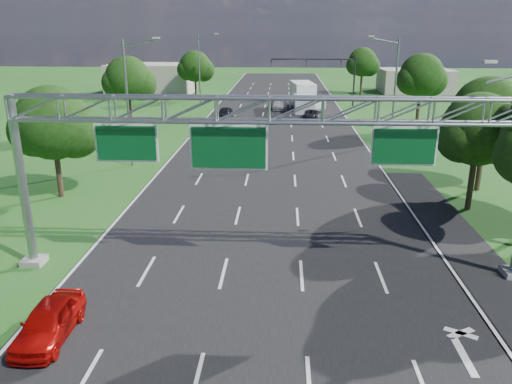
# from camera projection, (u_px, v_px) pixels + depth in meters

# --- Properties ---
(ground) EXTENTS (220.00, 220.00, 0.00)m
(ground) POSITION_uv_depth(u_px,v_px,m) (272.00, 168.00, 40.49)
(ground) COLOR #1C5218
(ground) RESTS_ON ground
(road) EXTENTS (18.00, 180.00, 0.02)m
(road) POSITION_uv_depth(u_px,v_px,m) (272.00, 168.00, 40.49)
(road) COLOR black
(road) RESTS_ON ground
(road_flare) EXTENTS (3.00, 30.00, 0.02)m
(road_flare) POSITION_uv_depth(u_px,v_px,m) (469.00, 256.00, 24.78)
(road_flare) COLOR black
(road_flare) RESTS_ON ground
(sign_gantry) EXTENTS (23.50, 1.00, 9.56)m
(sign_gantry) POSITION_uv_depth(u_px,v_px,m) (271.00, 124.00, 21.24)
(sign_gantry) COLOR gray
(sign_gantry) RESTS_ON ground
(traffic_signal) EXTENTS (12.21, 0.24, 7.00)m
(traffic_signal) POSITION_uv_depth(u_px,v_px,m) (330.00, 70.00, 71.70)
(traffic_signal) COLOR black
(traffic_signal) RESTS_ON ground
(streetlight_l_near) EXTENTS (2.97, 0.22, 10.16)m
(streetlight_l_near) POSITION_uv_depth(u_px,v_px,m) (130.00, 98.00, 39.33)
(streetlight_l_near) COLOR gray
(streetlight_l_near) RESTS_ON ground
(streetlight_l_far) EXTENTS (2.97, 0.22, 10.16)m
(streetlight_l_far) POSITION_uv_depth(u_px,v_px,m) (201.00, 66.00, 72.54)
(streetlight_l_far) COLOR gray
(streetlight_l_far) RESTS_ON ground
(streetlight_r_mid) EXTENTS (2.97, 0.22, 10.16)m
(streetlight_r_mid) POSITION_uv_depth(u_px,v_px,m) (393.00, 86.00, 47.65)
(streetlight_r_mid) COLOR gray
(streetlight_r_mid) RESTS_ON ground
(tree_verge_la) EXTENTS (5.76, 4.80, 7.40)m
(tree_verge_la) POSITION_uv_depth(u_px,v_px,m) (54.00, 126.00, 32.17)
(tree_verge_la) COLOR #2D2116
(tree_verge_la) RESTS_ON ground
(tree_verge_lb) EXTENTS (5.76, 4.80, 8.06)m
(tree_verge_lb) POSITION_uv_depth(u_px,v_px,m) (129.00, 81.00, 53.89)
(tree_verge_lb) COLOR #2D2116
(tree_verge_lb) RESTS_ON ground
(tree_verge_lc) EXTENTS (5.76, 4.80, 7.62)m
(tree_verge_lc) POSITION_uv_depth(u_px,v_px,m) (196.00, 68.00, 77.59)
(tree_verge_lc) COLOR #2D2116
(tree_verge_lc) RESTS_ON ground
(tree_verge_rd) EXTENTS (5.76, 4.80, 8.28)m
(tree_verge_rd) POSITION_uv_depth(u_px,v_px,m) (422.00, 77.00, 55.01)
(tree_verge_rd) COLOR #2D2116
(tree_verge_rd) RESTS_ON ground
(tree_verge_re) EXTENTS (5.76, 4.80, 7.84)m
(tree_verge_re) POSITION_uv_depth(u_px,v_px,m) (363.00, 63.00, 83.72)
(tree_verge_re) COLOR #2D2116
(tree_verge_re) RESTS_ON ground
(building_left) EXTENTS (14.00, 10.00, 5.00)m
(building_left) POSITION_uv_depth(u_px,v_px,m) (152.00, 79.00, 86.39)
(building_left) COLOR #ACA390
(building_left) RESTS_ON ground
(building_right) EXTENTS (12.00, 9.00, 4.00)m
(building_right) POSITION_uv_depth(u_px,v_px,m) (415.00, 81.00, 87.96)
(building_right) COLOR #ACA390
(building_right) RESTS_ON ground
(red_coupe) EXTENTS (1.65, 3.97, 1.34)m
(red_coupe) POSITION_uv_depth(u_px,v_px,m) (49.00, 322.00, 18.04)
(red_coupe) COLOR #BA0B08
(red_coupe) RESTS_ON ground
(car_queue_a) EXTENTS (2.37, 5.08, 1.43)m
(car_queue_a) POSITION_uv_depth(u_px,v_px,m) (279.00, 104.00, 69.69)
(car_queue_a) COLOR #BBBBBB
(car_queue_a) RESTS_ON ground
(car_queue_b) EXTENTS (2.20, 4.04, 1.07)m
(car_queue_b) POSITION_uv_depth(u_px,v_px,m) (311.00, 114.00, 62.54)
(car_queue_b) COLOR black
(car_queue_b) RESTS_ON ground
(car_queue_c) EXTENTS (1.92, 4.10, 1.36)m
(car_queue_c) POSITION_uv_depth(u_px,v_px,m) (225.00, 113.00, 62.74)
(car_queue_c) COLOR black
(car_queue_c) RESTS_ON ground
(car_queue_d) EXTENTS (2.03, 4.55, 1.45)m
(car_queue_d) POSITION_uv_depth(u_px,v_px,m) (320.00, 105.00, 68.82)
(car_queue_d) COLOR white
(car_queue_d) RESTS_ON ground
(box_truck) EXTENTS (3.58, 9.78, 3.60)m
(box_truck) POSITION_uv_depth(u_px,v_px,m) (303.00, 97.00, 69.64)
(box_truck) COLOR white
(box_truck) RESTS_ON ground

